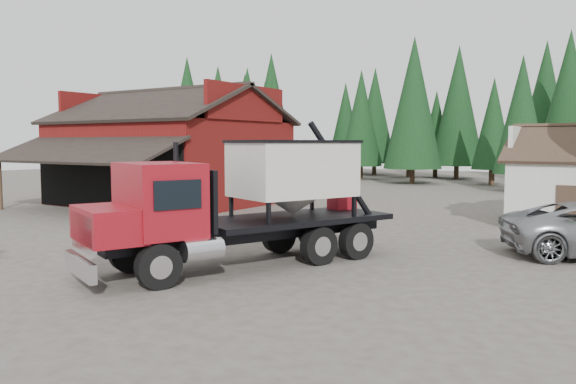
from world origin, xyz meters
The scene contains 7 objects.
ground centered at (0.00, 0.00, 0.00)m, with size 120.00×120.00×0.00m, color #494339.
red_barn centered at (-11.00, 9.90, 2.69)m, with size 12.80×13.63×7.18m.
conifer_backdrop centered at (0.00, 42.00, 0.00)m, with size 76.00×16.00×16.00m, color black, non-canonical shape.
near_pine_a centered at (-22.00, 28.00, 6.39)m, with size 4.40×4.40×11.40m.
near_pine_b centered at (6.00, 30.00, 5.89)m, with size 3.96×3.96×10.40m.
near_pine_d centered at (-4.00, 34.00, 7.39)m, with size 5.28×5.28×13.40m.
feed_truck centered at (4.02, -2.08, 2.07)m, with size 6.27×10.06×4.44m.
Camera 1 is at (14.19, -15.63, 3.74)m, focal length 35.00 mm.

